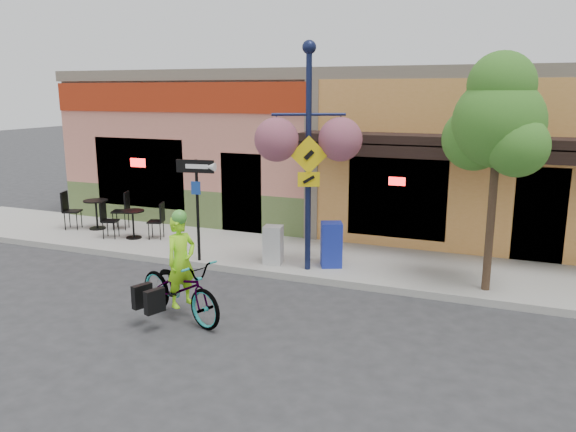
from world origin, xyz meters
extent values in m
plane|color=#2D2D30|center=(0.00, 0.00, 0.00)|extent=(90.00, 90.00, 0.00)
cube|color=#9E9B93|center=(0.00, 2.00, 0.07)|extent=(24.00, 3.00, 0.15)
cube|color=#A8A59E|center=(0.00, 0.55, 0.07)|extent=(24.00, 0.12, 0.15)
imported|color=maroon|center=(-1.48, -2.07, 0.55)|extent=(2.23, 1.42, 1.11)
imported|color=#9CFF1A|center=(-1.43, -2.07, 0.80)|extent=(0.56, 0.68, 1.60)
camera|label=1|loc=(3.73, -9.98, 3.92)|focal=35.00mm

